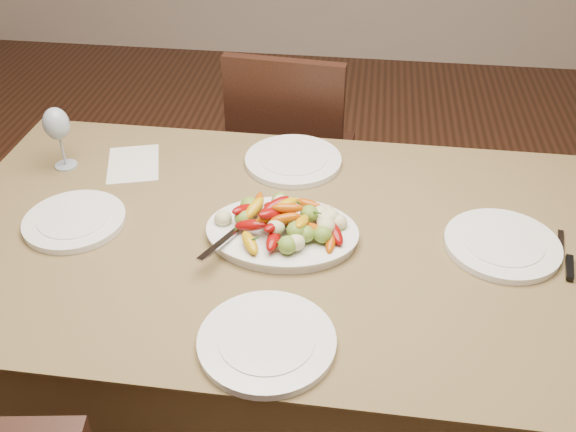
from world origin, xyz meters
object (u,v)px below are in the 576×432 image
at_px(plate_right, 502,245).
at_px(plate_left, 75,221).
at_px(plate_near, 267,342).
at_px(serving_platter, 282,234).
at_px(chair_far, 295,155).
at_px(dining_table, 288,336).
at_px(plate_far, 293,161).
at_px(wine_glass, 59,136).

bearing_deg(plate_right, plate_left, -177.64).
distance_m(plate_right, plate_near, 0.67).
relative_size(plate_left, plate_right, 0.92).
bearing_deg(serving_platter, chair_far, 94.84).
distance_m(serving_platter, plate_near, 0.37).
xyz_separation_m(dining_table, plate_right, (0.54, 0.02, 0.39)).
bearing_deg(dining_table, plate_far, 95.00).
height_order(serving_platter, plate_far, serving_platter).
distance_m(plate_left, plate_right, 1.11).
bearing_deg(chair_far, plate_near, 99.61).
relative_size(serving_platter, plate_far, 1.29).
bearing_deg(dining_table, plate_near, -89.24).
bearing_deg(chair_far, serving_platter, 100.18).
distance_m(serving_platter, plate_right, 0.56).
xyz_separation_m(plate_left, plate_right, (1.11, 0.05, 0.00)).
relative_size(plate_right, plate_near, 0.98).
height_order(plate_far, plate_near, same).
xyz_separation_m(dining_table, plate_near, (0.01, -0.38, 0.39)).
bearing_deg(chair_far, plate_far, 101.65).
height_order(dining_table, wine_glass, wine_glass).
bearing_deg(plate_near, plate_left, 148.27).
distance_m(plate_far, wine_glass, 0.69).
bearing_deg(plate_left, plate_near, -31.73).
distance_m(dining_table, wine_glass, 0.89).
height_order(plate_right, plate_far, same).
relative_size(serving_platter, plate_right, 1.31).
bearing_deg(plate_left, wine_glass, 117.33).
bearing_deg(wine_glass, serving_platter, -20.65).
relative_size(chair_far, wine_glass, 4.64).
bearing_deg(plate_near, chair_far, 94.27).
height_order(dining_table, plate_near, plate_near).
height_order(plate_left, wine_glass, wine_glass).
distance_m(plate_left, plate_far, 0.66).
relative_size(chair_far, plate_near, 3.22).
xyz_separation_m(serving_platter, wine_glass, (-0.70, 0.26, 0.09)).
xyz_separation_m(serving_platter, plate_right, (0.56, 0.03, -0.00)).
relative_size(chair_far, plate_far, 3.24).
bearing_deg(serving_platter, plate_right, 3.60).
bearing_deg(plate_near, serving_platter, 92.88).
bearing_deg(plate_far, dining_table, -85.00).
relative_size(plate_left, plate_near, 0.91).
bearing_deg(plate_left, dining_table, 2.53).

